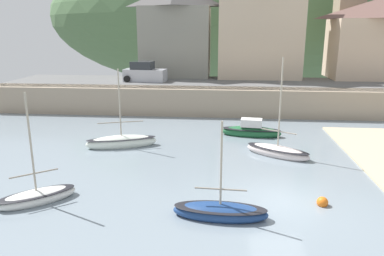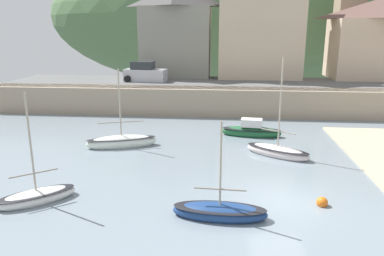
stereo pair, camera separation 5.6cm
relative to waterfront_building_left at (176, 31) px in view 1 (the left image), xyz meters
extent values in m
cube|color=gray|center=(8.02, -25.20, -7.25)|extent=(48.00, 40.00, 0.06)
cube|color=tan|center=(8.02, -8.20, -6.02)|extent=(48.00, 2.40, 2.40)
cube|color=#606060|center=(8.02, -4.50, -4.87)|extent=(48.00, 9.00, 0.10)
ellipsoid|color=#52744A|center=(13.23, 30.00, 2.46)|extent=(80.00, 44.00, 27.68)
cube|color=gray|center=(0.00, 0.00, -1.17)|extent=(7.31, 4.66, 7.30)
cube|color=beige|center=(8.88, 0.00, -0.21)|extent=(8.46, 5.68, 9.22)
cube|color=beige|center=(20.82, 0.00, -1.81)|extent=(9.00, 5.68, 6.03)
pyramid|color=brown|center=(20.82, 0.00, 2.21)|extent=(9.30, 5.98, 2.01)
cube|color=gray|center=(18.97, 4.00, 0.88)|extent=(2.80, 2.80, 11.41)
ellipsoid|color=white|center=(-1.20, -18.12, -6.95)|extent=(4.68, 2.53, 1.00)
ellipsoid|color=black|center=(-1.20, -18.12, -6.68)|extent=(4.58, 2.48, 0.12)
cylinder|color=#B2A893|center=(-1.20, -18.12, -4.31)|extent=(0.09, 0.09, 4.28)
cylinder|color=gray|center=(-1.20, -18.12, -5.58)|extent=(2.78, 0.99, 0.07)
ellipsoid|color=white|center=(-2.75, -26.29, -7.03)|extent=(3.38, 3.05, 0.72)
ellipsoid|color=black|center=(-2.75, -26.29, -6.83)|extent=(3.31, 2.99, 0.12)
cylinder|color=#B2A893|center=(-2.75, -26.29, -4.48)|extent=(0.09, 0.09, 4.37)
cylinder|color=gray|center=(-2.75, -26.29, -5.87)|extent=(1.62, 1.32, 0.07)
ellipsoid|color=navy|center=(5.37, -26.93, -7.02)|extent=(3.95, 1.49, 0.75)
ellipsoid|color=black|center=(5.37, -26.93, -6.81)|extent=(3.87, 1.46, 0.12)
cylinder|color=#B2A893|center=(5.37, -26.93, -4.91)|extent=(0.09, 0.09, 3.47)
cylinder|color=gray|center=(5.37, -26.93, -5.99)|extent=(2.10, 0.18, 0.07)
ellipsoid|color=#1D5A32|center=(7.37, -14.76, -6.98)|extent=(4.36, 1.76, 0.90)
ellipsoid|color=black|center=(7.37, -14.76, -6.73)|extent=(4.27, 1.73, 0.12)
cube|color=silver|center=(7.37, -14.76, -6.26)|extent=(1.58, 1.06, 0.54)
ellipsoid|color=silver|center=(8.69, -19.00, -7.00)|extent=(4.08, 3.13, 0.81)
ellipsoid|color=black|center=(8.69, -19.00, -6.78)|extent=(4.00, 3.07, 0.12)
cylinder|color=#B2A893|center=(8.69, -19.00, -3.97)|extent=(0.09, 0.09, 5.26)
cylinder|color=gray|center=(8.69, -19.00, -5.70)|extent=(1.94, 1.20, 0.07)
cube|color=#B2B5BF|center=(-2.47, -4.50, -4.22)|extent=(4.27, 2.17, 1.20)
cube|color=#282D33|center=(-2.72, -4.50, -3.27)|extent=(2.26, 1.74, 0.80)
cylinder|color=black|center=(-0.82, -3.70, -4.50)|extent=(0.64, 0.22, 0.64)
cylinder|color=black|center=(-0.82, -5.30, -4.50)|extent=(0.64, 0.22, 0.64)
cylinder|color=black|center=(-4.12, -3.70, -4.50)|extent=(0.64, 0.22, 0.64)
cylinder|color=black|center=(-4.12, -5.30, -4.50)|extent=(0.64, 0.22, 0.64)
sphere|color=orange|center=(9.78, -25.49, -7.08)|extent=(0.49, 0.49, 0.49)
camera|label=1|loc=(5.46, -40.69, 0.22)|focal=34.72mm
camera|label=2|loc=(5.52, -40.68, 0.22)|focal=34.72mm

